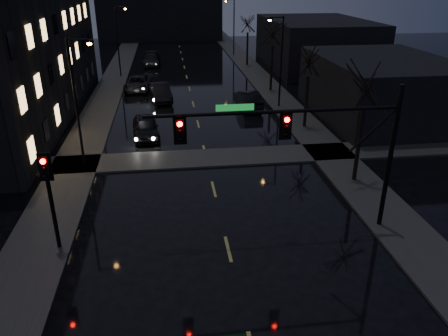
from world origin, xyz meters
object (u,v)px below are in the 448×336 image
object	(u,v)px
oncoming_car_c	(138,83)
oncoming_car_d	(151,59)
oncoming_car_b	(160,92)
oncoming_car_a	(146,127)
lead_car	(248,99)

from	to	relation	value
oncoming_car_c	oncoming_car_d	xyz separation A→B (m)	(1.09, 13.74, 0.04)
oncoming_car_d	oncoming_car_b	bearing A→B (deg)	-83.85
oncoming_car_a	oncoming_car_c	size ratio (longest dim) A/B	0.86
lead_car	oncoming_car_c	bearing A→B (deg)	-41.31
oncoming_car_c	lead_car	xyz separation A→B (m)	(10.26, -7.96, 0.06)
oncoming_car_c	oncoming_car_a	bearing A→B (deg)	-78.88
oncoming_car_c	oncoming_car_d	distance (m)	13.79
oncoming_car_b	oncoming_car_d	distance (m)	18.06
oncoming_car_b	oncoming_car_c	size ratio (longest dim) A/B	0.93
oncoming_car_b	oncoming_car_a	bearing A→B (deg)	-103.64
oncoming_car_a	oncoming_car_b	bearing A→B (deg)	78.36
oncoming_car_c	oncoming_car_d	size ratio (longest dim) A/B	0.99
oncoming_car_a	oncoming_car_d	size ratio (longest dim) A/B	0.85
oncoming_car_b	lead_car	world-z (taller)	oncoming_car_b
oncoming_car_b	oncoming_car_c	xyz separation A→B (m)	(-2.34, 4.28, -0.07)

